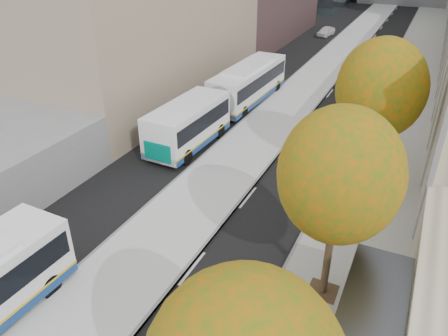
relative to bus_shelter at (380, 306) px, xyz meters
The scene contains 7 objects.
bus_platform 25.96m from the bus_shelter, 111.69° to the left, with size 4.25×150.00×0.15m, color silver.
sidewalk 24.19m from the bus_shelter, 93.72° to the left, with size 4.75×150.00×0.08m, color gray.
bus_shelter is the anchor object (origin of this frame).
tree_c 4.23m from the bus_shelter, 135.67° to the left, with size 4.20×4.20×7.28m.
tree_d 11.70m from the bus_shelter, 100.71° to the left, with size 4.40×4.40×7.60m.
bus_far 20.82m from the bus_shelter, 128.54° to the left, with size 3.10×17.33×2.88m.
distant_car 48.55m from the bus_shelter, 105.72° to the left, with size 1.40×3.49×1.19m, color silver.
Camera 1 is at (5.51, 0.09, 12.50)m, focal length 35.00 mm.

